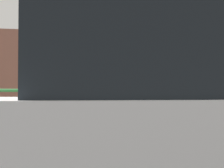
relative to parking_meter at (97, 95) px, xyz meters
The scene contains 6 objects.
sidewalk_curb 1.64m from the parking_meter, 107.21° to the left, with size 36.00×3.40×0.15m, color gray.
parking_meter is the anchor object (origin of this frame).
pedestrian_at_meter 0.47m from the parking_meter, ahead, with size 0.65×0.43×1.74m.
parked_hatchback_white 1.74m from the parking_meter, 70.66° to the right, with size 4.05×1.87×1.81m.
background_railing 2.74m from the parking_meter, 97.67° to the left, with size 24.06×0.06×1.12m.
backdrop_wall 4.43m from the parking_meter, 94.73° to the left, with size 32.00×0.50×2.69m, color brown.
Camera 1 is at (-0.16, -3.47, 1.18)m, focal length 54.38 mm.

